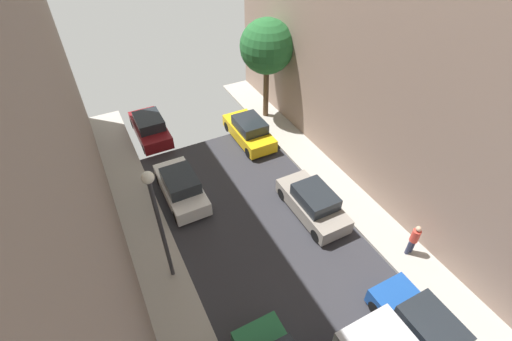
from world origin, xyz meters
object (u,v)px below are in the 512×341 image
object	(u,v)px
parked_car_left_3	(150,128)
parked_car_right_3	(313,203)
parked_car_right_4	(249,131)
pedestrian	(414,239)
lamp_post	(157,214)
parked_car_left_2	(181,187)
street_tree_1	(267,47)
parked_car_right_2	(425,330)

from	to	relation	value
parked_car_left_3	parked_car_right_3	distance (m)	11.57
parked_car_right_3	parked_car_right_4	distance (m)	7.04
parked_car_right_3	pedestrian	size ratio (longest dim) A/B	2.44
parked_car_right_3	lamp_post	world-z (taller)	lamp_post
parked_car_left_2	street_tree_1	bearing A→B (deg)	32.66
parked_car_left_3	lamp_post	bearing A→B (deg)	-100.24
lamp_post	parked_car_right_2	bearing A→B (deg)	-43.19
parked_car_left_2	pedestrian	xyz separation A→B (m)	(7.84, -8.18, 0.35)
parked_car_right_2	parked_car_right_4	xyz separation A→B (m)	(0.00, 14.18, 0.00)
parked_car_right_3	street_tree_1	size ratio (longest dim) A/B	0.65
parked_car_right_2	parked_car_right_4	bearing A→B (deg)	90.00
parked_car_right_2	street_tree_1	world-z (taller)	street_tree_1
parked_car_left_2	parked_car_right_3	world-z (taller)	same
pedestrian	lamp_post	size ratio (longest dim) A/B	0.30
parked_car_left_2	parked_car_right_4	size ratio (longest dim) A/B	1.00
parked_car_right_4	lamp_post	distance (m)	10.82
parked_car_right_2	parked_car_right_4	world-z (taller)	same
street_tree_1	lamp_post	distance (m)	13.35
lamp_post	parked_car_left_2	bearing A→B (deg)	66.59
parked_car_right_2	parked_car_right_3	world-z (taller)	same
parked_car_right_2	street_tree_1	distance (m)	16.83
parked_car_right_2	street_tree_1	xyz separation A→B (m)	(2.24, 16.14, 4.22)
parked_car_right_2	parked_car_right_4	size ratio (longest dim) A/B	1.00
parked_car_left_3	lamp_post	world-z (taller)	lamp_post
parked_car_left_3	lamp_post	size ratio (longest dim) A/B	0.73
parked_car_right_3	pedestrian	bearing A→B (deg)	-59.07
parked_car_right_3	street_tree_1	world-z (taller)	street_tree_1
parked_car_left_3	parked_car_right_4	distance (m)	6.27
parked_car_right_2	parked_car_right_3	size ratio (longest dim) A/B	1.00
parked_car_left_2	street_tree_1	size ratio (longest dim) A/B	0.65
pedestrian	parked_car_left_3	bearing A→B (deg)	118.73
parked_car_right_4	street_tree_1	xyz separation A→B (m)	(2.24, 1.96, 4.22)
parked_car_right_2	street_tree_1	bearing A→B (deg)	82.11
parked_car_right_2	pedestrian	xyz separation A→B (m)	(2.44, 3.06, 0.35)
pedestrian	parked_car_left_2	bearing A→B (deg)	133.80
parked_car_right_4	pedestrian	bearing A→B (deg)	-77.60
parked_car_right_2	parked_car_right_3	xyz separation A→B (m)	(0.00, 7.14, 0.00)
parked_car_left_3	parked_car_right_2	size ratio (longest dim) A/B	1.00
street_tree_1	parked_car_right_4	bearing A→B (deg)	-138.83
parked_car_left_3	parked_car_right_4	world-z (taller)	same
parked_car_right_2	parked_car_right_4	distance (m)	14.18
parked_car_left_3	street_tree_1	world-z (taller)	street_tree_1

